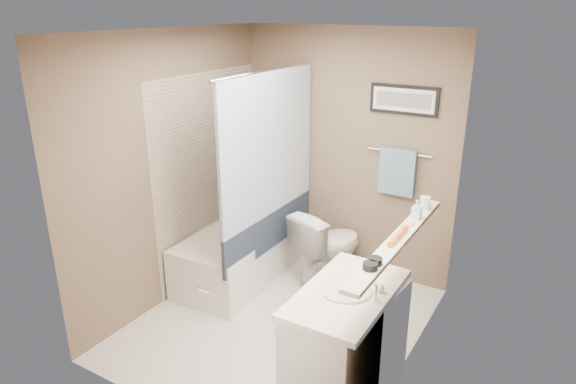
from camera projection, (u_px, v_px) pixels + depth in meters
The scene contains 34 objects.
ground at pixel (279, 322), 4.41m from camera, with size 2.50×2.50×0.00m, color silver.
ceiling at pixel (277, 34), 3.59m from camera, with size 2.20×2.50×0.04m, color silver.
wall_back at pixel (345, 154), 4.99m from camera, with size 2.20×0.04×2.40m, color brown.
wall_front at pixel (168, 254), 3.01m from camera, with size 2.20×0.04×2.40m, color brown.
wall_left at pixel (174, 170), 4.52m from camera, with size 0.04×2.50×2.40m, color brown.
wall_right at pixel (413, 220), 3.48m from camera, with size 0.04×2.50×2.40m, color brown.
tile_surround at pixel (210, 176), 4.99m from camera, with size 0.02×1.55×2.00m, color #BCA58E.
curtain_rod at pixel (268, 71), 4.30m from camera, with size 0.02×0.02×1.55m, color silver.
curtain_upper at pixel (269, 146), 4.53m from camera, with size 0.03×1.45×1.28m, color silver.
curtain_lower at pixel (270, 230), 4.81m from camera, with size 0.03×1.45×0.36m, color #222E40.
mirror at pixel (413, 166), 3.21m from camera, with size 0.02×1.60×1.00m, color silver.
shelf at pixel (398, 240), 3.42m from camera, with size 0.12×1.60×0.03m, color silver.
towel_bar at pixel (399, 153), 4.68m from camera, with size 0.02×0.02×0.60m, color silver.
towel at pixel (397, 172), 4.73m from camera, with size 0.34×0.05×0.44m, color #8CB6CC.
art_frame at pixel (404, 100), 4.53m from camera, with size 0.62×0.03×0.26m, color black.
art_mat at pixel (403, 100), 4.52m from camera, with size 0.56×0.00×0.20m, color white.
art_image at pixel (403, 100), 4.52m from camera, with size 0.50×0.00×0.13m, color #595959.
door at pixel (245, 311), 2.80m from camera, with size 0.80×0.02×2.00m, color silver.
door_handle at pixel (204, 290), 3.00m from camera, with size 0.02×0.02×0.10m, color silver.
bathtub at pixel (243, 252), 5.11m from camera, with size 0.70×1.50×0.50m, color white.
tub_rim at pixel (242, 229), 5.03m from camera, with size 0.56×1.36×0.02m, color white.
toilet at pixel (328, 246), 4.97m from camera, with size 0.42×0.73×0.75m, color white.
vanity at pixel (346, 348), 3.45m from camera, with size 0.50×0.90×0.80m, color white.
countertop at pixel (347, 294), 3.31m from camera, with size 0.54×0.96×0.04m, color white.
sink_basin at pixel (346, 289), 3.30m from camera, with size 0.34×0.34×0.01m, color silver.
faucet_spout at pixel (375, 292), 3.19m from camera, with size 0.02×0.02×0.10m, color silver.
faucet_knob at pixel (381, 288), 3.28m from camera, with size 0.05×0.05×0.05m, color white.
candle_bowl_near at pixel (370, 266), 3.00m from camera, with size 0.09×0.09×0.04m, color black.
candle_bowl_far at pixel (375, 261), 3.06m from camera, with size 0.09×0.09×0.04m, color black.
hair_brush_front at pixel (395, 238), 3.35m from camera, with size 0.04×0.04×0.22m, color orange.
hair_brush_back at pixel (400, 233), 3.43m from camera, with size 0.04×0.04×0.22m, color #DB4C1F.
pink_comb at pixel (409, 226), 3.58m from camera, with size 0.03×0.16×0.01m, color pink.
glass_jar at pixel (425, 203), 3.86m from camera, with size 0.08×0.08×0.10m, color silver.
soap_bottle at pixel (417, 210), 3.69m from camera, with size 0.06×0.07×0.14m, color #999999.
Camera 1 is at (1.98, -3.19, 2.58)m, focal length 32.00 mm.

